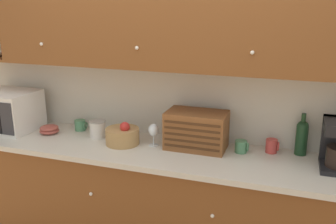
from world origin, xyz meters
TOP-DOWN VIEW (x-y plane):
  - wall_back at (0.00, 0.03)m, footprint 5.96×0.06m
  - counter_unit at (0.00, -0.31)m, footprint 3.58×0.66m
  - backsplash_panel at (0.00, -0.01)m, footprint 3.56×0.01m
  - upper_cabinets at (0.17, -0.17)m, footprint 3.56×0.36m
  - microwave at (-1.42, -0.30)m, footprint 0.50×0.40m
  - bowl_stack_on_counter at (-1.02, -0.29)m, footprint 0.16×0.16m
  - mug_blue_second at (-0.82, -0.13)m, footprint 0.10×0.09m
  - storage_canister at (-0.59, -0.24)m, footprint 0.13×0.13m
  - fruit_basket at (-0.34, -0.31)m, footprint 0.26×0.26m
  - wine_glass at (-0.10, -0.27)m, footprint 0.08×0.08m
  - bread_box at (0.22, -0.20)m, footprint 0.44×0.27m
  - mug at (0.55, -0.19)m, footprint 0.10×0.09m
  - mug_patterned_third at (0.76, -0.12)m, footprint 0.09×0.08m
  - wine_bottle at (0.95, -0.08)m, footprint 0.08×0.08m

SIDE VIEW (x-z plane):
  - counter_unit at x=0.00m, z-range 0.00..0.91m
  - bowl_stack_on_counter at x=-1.02m, z-range 0.90..0.97m
  - mug_blue_second at x=-0.82m, z-range 0.90..0.99m
  - mug at x=0.55m, z-range 0.90..0.99m
  - mug_patterned_third at x=0.76m, z-range 0.90..1.00m
  - fruit_basket at x=-0.34m, z-range 0.88..1.06m
  - storage_canister at x=-0.59m, z-range 0.90..1.04m
  - wine_glass at x=-0.10m, z-range 0.93..1.11m
  - wine_bottle at x=0.95m, z-range 0.89..1.19m
  - bread_box at x=0.22m, z-range 0.90..1.18m
  - microwave at x=-1.42m, z-range 0.90..1.23m
  - backsplash_panel at x=0.00m, z-range 0.90..1.49m
  - wall_back at x=0.00m, z-range 0.00..2.60m
  - upper_cabinets at x=0.17m, z-range 1.48..2.37m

